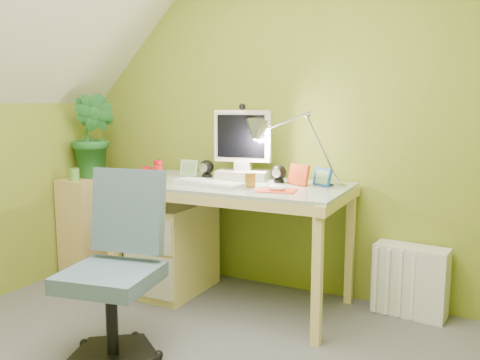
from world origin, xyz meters
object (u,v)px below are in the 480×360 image
at_px(potted_plant, 94,136).
at_px(monitor, 243,141).
at_px(task_chair, 110,275).
at_px(desk_lamp, 308,132).
at_px(desk, 230,243).
at_px(radiator, 410,281).
at_px(side_ledge, 89,224).

bearing_deg(potted_plant, monitor, 2.72).
xyz_separation_m(potted_plant, task_chair, (1.08, -1.08, -0.60)).
relative_size(desk_lamp, potted_plant, 1.03).
height_order(desk, task_chair, task_chair).
height_order(task_chair, radiator, task_chair).
height_order(desk, side_ledge, desk).
distance_m(desk, radiator, 1.15).
bearing_deg(monitor, desk_lamp, -12.31).
bearing_deg(desk_lamp, side_ledge, -161.63).
bearing_deg(potted_plant, desk_lamp, 2.00).
xyz_separation_m(potted_plant, radiator, (2.34, 0.20, -0.83)).
height_order(side_ledge, potted_plant, potted_plant).
height_order(desk_lamp, potted_plant, desk_lamp).
height_order(desk, radiator, desk).
relative_size(monitor, desk_lamp, 0.77).
xyz_separation_m(desk, task_chair, (-0.17, -0.96, 0.05)).
bearing_deg(desk, potted_plant, 173.19).
relative_size(desk, radiator, 3.40).
bearing_deg(desk_lamp, monitor, -165.24).
xyz_separation_m(side_ledge, potted_plant, (0.04, 0.05, 0.69)).
height_order(monitor, potted_plant, potted_plant).
distance_m(monitor, side_ledge, 1.46).
xyz_separation_m(desk, side_ledge, (-1.29, 0.07, -0.03)).
bearing_deg(radiator, desk_lamp, -161.67).
xyz_separation_m(desk_lamp, radiator, (0.64, 0.14, -0.91)).
xyz_separation_m(desk, potted_plant, (-1.25, 0.12, 0.65)).
bearing_deg(desk, desk_lamp, 20.51).
height_order(monitor, task_chair, monitor).
bearing_deg(task_chair, radiator, 35.50).
xyz_separation_m(desk_lamp, potted_plant, (-1.70, -0.06, -0.07)).
bearing_deg(monitor, side_ledge, 172.55).
distance_m(desk, potted_plant, 1.42).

